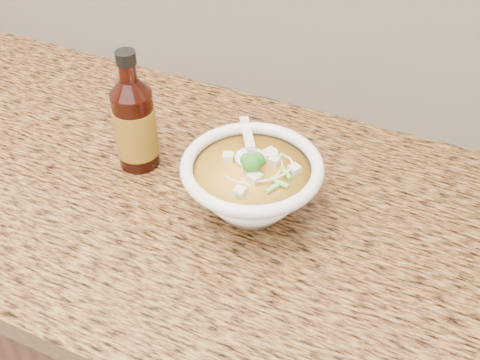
% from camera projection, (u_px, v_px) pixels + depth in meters
% --- Properties ---
extents(cabinet, '(4.00, 0.65, 0.86)m').
position_uv_depth(cabinet, '(115.00, 313.00, 1.38)').
color(cabinet, '#351910').
rests_on(cabinet, ground).
extents(counter_slab, '(4.00, 0.68, 0.04)m').
position_uv_depth(counter_slab, '(81.00, 161.00, 1.09)').
color(counter_slab, olive).
rests_on(counter_slab, cabinet).
extents(soup_bowl, '(0.22, 0.23, 0.12)m').
position_uv_depth(soup_bowl, '(252.00, 186.00, 0.93)').
color(soup_bowl, white).
rests_on(soup_bowl, counter_slab).
extents(hot_sauce_bottle, '(0.07, 0.07, 0.22)m').
position_uv_depth(hot_sauce_bottle, '(135.00, 124.00, 1.00)').
color(hot_sauce_bottle, '#3B0F08').
rests_on(hot_sauce_bottle, counter_slab).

